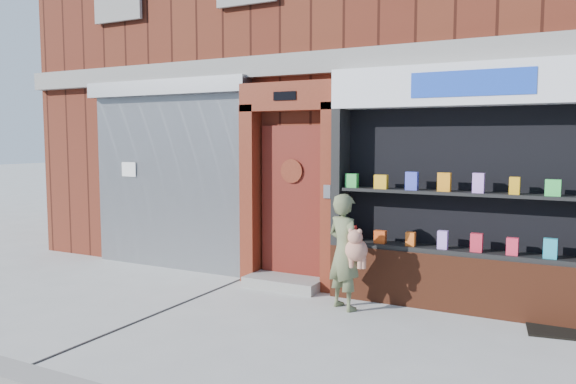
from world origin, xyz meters
The scene contains 7 objects.
ground centered at (0.00, 0.00, 0.00)m, with size 80.00×80.00×0.00m, color #9E9E99.
building centered at (0.00, 5.99, 4.00)m, with size 12.00×8.16×8.00m.
shutter_bay centered at (-3.00, 1.93, 1.72)m, with size 3.10×0.30×3.04m.
red_door_bay centered at (-0.75, 1.86, 1.46)m, with size 1.52×0.58×2.90m.
pharmacy_bay centered at (1.75, 1.81, 1.37)m, with size 3.50×0.41×3.00m.
woman centered at (0.39, 1.17, 0.73)m, with size 0.64×0.55×1.44m.
doormat centered at (2.89, 1.55, 0.01)m, with size 0.90×0.63×0.02m, color black.
Camera 1 is at (2.93, -5.19, 2.10)m, focal length 35.00 mm.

